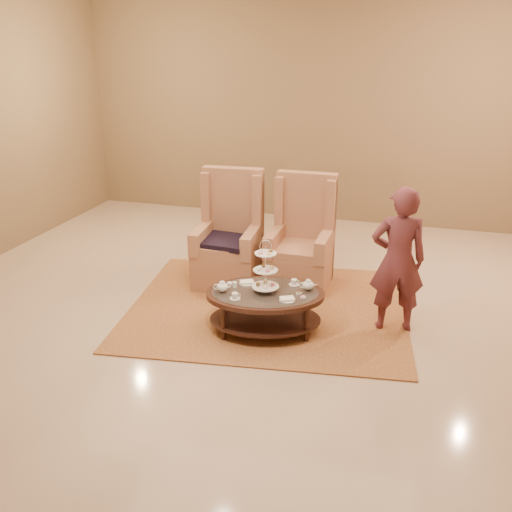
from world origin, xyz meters
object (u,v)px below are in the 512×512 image
(person, at_px, (398,260))
(tea_table, at_px, (265,299))
(armchair_left, at_px, (230,245))
(armchair_right, at_px, (301,249))

(person, bearing_deg, tea_table, 6.49)
(armchair_left, height_order, armchair_right, armchair_left)
(armchair_right, bearing_deg, person, -36.98)
(tea_table, height_order, armchair_left, armchair_left)
(armchair_left, bearing_deg, tea_table, -60.01)
(tea_table, xyz_separation_m, armchair_left, (-0.78, 1.17, 0.10))
(armchair_left, bearing_deg, armchair_right, 7.01)
(armchair_left, xyz_separation_m, armchair_right, (0.87, 0.17, -0.02))
(armchair_right, relative_size, person, 0.88)
(armchair_right, bearing_deg, armchair_left, -168.76)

